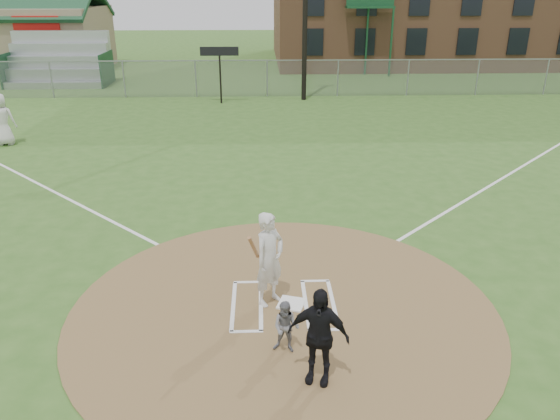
{
  "coord_description": "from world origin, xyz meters",
  "views": [
    {
      "loc": [
        -0.41,
        -9.19,
        5.97
      ],
      "look_at": [
        0.0,
        2.0,
        1.3
      ],
      "focal_mm": 35.0,
      "sensor_mm": 36.0,
      "label": 1
    }
  ],
  "objects_px": {
    "home_plate": "(291,304)",
    "batter_at_plate": "(269,259)",
    "ondeck_player": "(2,120)",
    "catcher": "(286,327)",
    "umpire": "(318,336)"
  },
  "relations": [
    {
      "from": "home_plate",
      "to": "batter_at_plate",
      "type": "height_order",
      "value": "batter_at_plate"
    },
    {
      "from": "batter_at_plate",
      "to": "home_plate",
      "type": "bearing_deg",
      "value": -14.97
    },
    {
      "from": "home_plate",
      "to": "ondeck_player",
      "type": "distance_m",
      "value": 16.26
    },
    {
      "from": "batter_at_plate",
      "to": "catcher",
      "type": "bearing_deg",
      "value": -80.9
    },
    {
      "from": "umpire",
      "to": "batter_at_plate",
      "type": "distance_m",
      "value": 2.47
    },
    {
      "from": "umpire",
      "to": "home_plate",
      "type": "bearing_deg",
      "value": 115.28
    },
    {
      "from": "ondeck_player",
      "to": "batter_at_plate",
      "type": "distance_m",
      "value": 15.86
    },
    {
      "from": "ondeck_player",
      "to": "batter_at_plate",
      "type": "bearing_deg",
      "value": 126.01
    },
    {
      "from": "ondeck_player",
      "to": "batter_at_plate",
      "type": "height_order",
      "value": "ondeck_player"
    },
    {
      "from": "home_plate",
      "to": "batter_at_plate",
      "type": "xyz_separation_m",
      "value": [
        -0.43,
        0.11,
        0.95
      ]
    },
    {
      "from": "home_plate",
      "to": "umpire",
      "type": "bearing_deg",
      "value": -82.52
    },
    {
      "from": "home_plate",
      "to": "batter_at_plate",
      "type": "relative_size",
      "value": 0.26
    },
    {
      "from": "home_plate",
      "to": "umpire",
      "type": "distance_m",
      "value": 2.4
    },
    {
      "from": "umpire",
      "to": "ondeck_player",
      "type": "bearing_deg",
      "value": 145.22
    },
    {
      "from": "home_plate",
      "to": "catcher",
      "type": "xyz_separation_m",
      "value": [
        -0.17,
        -1.48,
        0.47
      ]
    }
  ]
}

